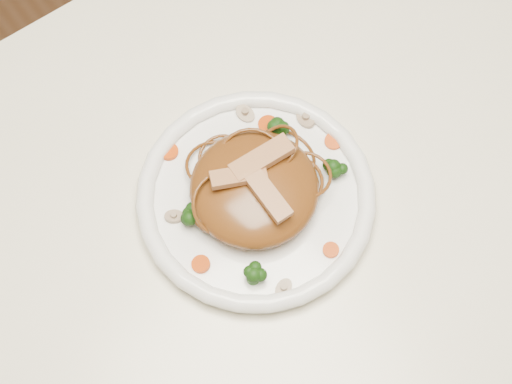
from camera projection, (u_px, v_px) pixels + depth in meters
ground at (262, 361)px, 1.53m from camera, size 4.00×4.00×0.00m
table at (266, 258)px, 0.93m from camera, size 1.20×0.80×0.75m
plate at (256, 200)px, 0.85m from camera, size 0.32×0.32×0.02m
noodle_mound at (254, 188)px, 0.82m from camera, size 0.16×0.16×0.05m
chicken_a at (262, 159)px, 0.80m from camera, size 0.07×0.03×0.01m
chicken_b at (238, 176)px, 0.79m from camera, size 0.06×0.04×0.01m
chicken_c at (268, 195)px, 0.78m from camera, size 0.02×0.06×0.01m
broccoli_0 at (280, 129)px, 0.85m from camera, size 0.04×0.04×0.03m
broccoli_1 at (189, 215)px, 0.81m from camera, size 0.03×0.03×0.03m
broccoli_2 at (253, 276)px, 0.79m from camera, size 0.02×0.02×0.03m
broccoli_3 at (336, 167)px, 0.84m from camera, size 0.03×0.03×0.03m
carrot_0 at (268, 124)px, 0.87m from camera, size 0.03×0.03×0.00m
carrot_1 at (201, 264)px, 0.80m from camera, size 0.03×0.03×0.00m
carrot_2 at (333, 141)px, 0.86m from camera, size 0.03×0.03×0.00m
carrot_3 at (169, 151)px, 0.86m from camera, size 0.03×0.03×0.00m
carrot_4 at (331, 250)px, 0.81m from camera, size 0.02×0.02×0.00m
mushroom_0 at (284, 288)px, 0.79m from camera, size 0.03×0.03×0.01m
mushroom_1 at (306, 118)px, 0.88m from camera, size 0.03×0.03×0.01m
mushroom_2 at (174, 217)px, 0.83m from camera, size 0.03×0.03×0.01m
mushroom_3 at (245, 114)px, 0.88m from camera, size 0.03×0.03×0.01m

